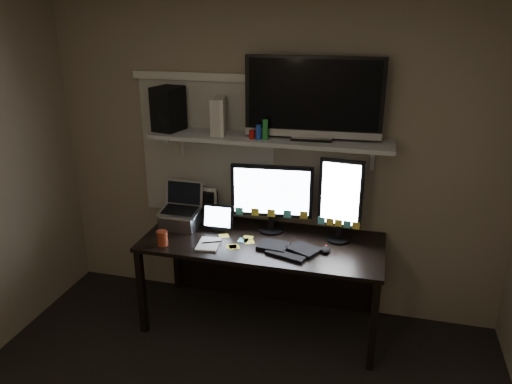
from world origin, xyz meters
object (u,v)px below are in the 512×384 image
(tv, at_px, (314,99))
(keyboard, at_px, (288,248))
(tablet, at_px, (218,218))
(speaker, at_px, (168,109))
(desk, at_px, (266,254))
(monitor_portrait, at_px, (340,200))
(cup, at_px, (162,238))
(mouse, at_px, (326,250))
(game_console, at_px, (220,116))
(monitor_landscape, at_px, (272,198))
(laptop, at_px, (179,207))

(tv, bearing_deg, keyboard, -109.61)
(tablet, xyz_separation_m, speaker, (-0.42, 0.13, 0.81))
(desk, distance_m, monitor_portrait, 0.74)
(monitor_portrait, xyz_separation_m, cup, (-1.24, -0.41, -0.27))
(desk, xyz_separation_m, tablet, (-0.38, -0.04, 0.29))
(cup, height_order, speaker, speaker)
(keyboard, relative_size, mouse, 4.45)
(keyboard, relative_size, tablet, 1.81)
(tv, xyz_separation_m, game_console, (-0.69, -0.02, -0.16))
(monitor_landscape, distance_m, keyboard, 0.43)
(mouse, height_order, cup, cup)
(desk, relative_size, laptop, 5.11)
(mouse, height_order, speaker, speaker)
(monitor_landscape, height_order, keyboard, monitor_landscape)
(monitor_landscape, bearing_deg, keyboard, -61.26)
(laptop, distance_m, tv, 1.33)
(cup, distance_m, game_console, 1.00)
(mouse, distance_m, tv, 1.08)
(tablet, relative_size, game_console, 0.91)
(monitor_portrait, relative_size, mouse, 6.41)
(keyboard, relative_size, game_console, 1.64)
(monitor_landscape, distance_m, tablet, 0.45)
(desk, distance_m, cup, 0.82)
(tablet, bearing_deg, cup, -133.59)
(desk, height_order, game_console, game_console)
(monitor_landscape, relative_size, mouse, 6.23)
(desk, height_order, monitor_portrait, monitor_portrait)
(desk, height_order, monitor_landscape, monitor_landscape)
(cup, bearing_deg, tablet, 47.39)
(keyboard, bearing_deg, mouse, 23.91)
(monitor_portrait, relative_size, tablet, 2.61)
(monitor_landscape, distance_m, cup, 0.87)
(keyboard, bearing_deg, monitor_portrait, 53.67)
(speaker, bearing_deg, game_console, 11.97)
(mouse, bearing_deg, monitor_landscape, 146.39)
(monitor_portrait, relative_size, tv, 0.66)
(monitor_landscape, distance_m, speaker, 1.04)
(tablet, height_order, cup, tablet)
(desk, distance_m, tv, 1.26)
(monitor_portrait, xyz_separation_m, tablet, (-0.93, -0.06, -0.21))
(monitor_portrait, height_order, game_console, game_console)
(mouse, distance_m, cup, 1.19)
(monitor_portrait, relative_size, laptop, 1.83)
(monitor_portrait, height_order, cup, monitor_portrait)
(monitor_portrait, distance_m, laptop, 1.25)
(laptop, distance_m, speaker, 0.76)
(tv, bearing_deg, tablet, -171.97)
(monitor_landscape, xyz_separation_m, speaker, (-0.82, 0.03, 0.64))
(monitor_landscape, height_order, monitor_portrait, monitor_portrait)
(monitor_portrait, xyz_separation_m, mouse, (-0.06, -0.21, -0.30))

